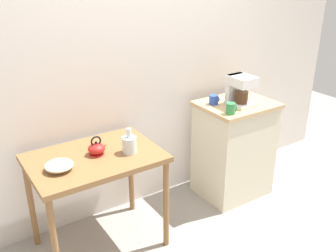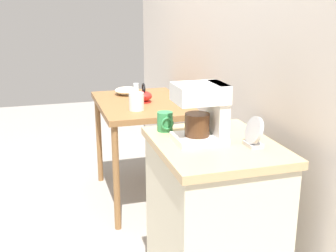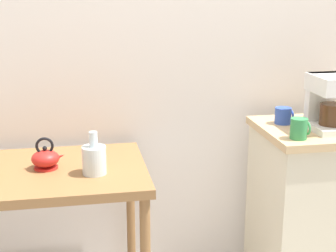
% 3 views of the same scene
% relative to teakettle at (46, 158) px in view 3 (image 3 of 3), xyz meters
% --- Properties ---
extents(back_wall, '(4.40, 0.10, 2.80)m').
position_rel_teakettle_xyz_m(back_wall, '(0.66, 0.42, 0.58)').
color(back_wall, silver).
rests_on(back_wall, ground_plane).
extents(wooden_table, '(0.92, 0.64, 0.78)m').
position_rel_teakettle_xyz_m(wooden_table, '(-0.03, -0.01, -0.14)').
color(wooden_table, olive).
rests_on(wooden_table, ground_plane).
extents(kitchen_counter, '(0.64, 0.52, 0.90)m').
position_rel_teakettle_xyz_m(kitchen_counter, '(1.33, 0.01, -0.37)').
color(kitchen_counter, beige).
rests_on(kitchen_counter, ground_plane).
extents(teakettle, '(0.15, 0.12, 0.14)m').
position_rel_teakettle_xyz_m(teakettle, '(0.00, 0.00, 0.00)').
color(teakettle, red).
rests_on(teakettle, wooden_table).
extents(glass_carafe_vase, '(0.10, 0.10, 0.19)m').
position_rel_teakettle_xyz_m(glass_carafe_vase, '(0.21, -0.10, 0.02)').
color(glass_carafe_vase, silver).
rests_on(glass_carafe_vase, wooden_table).
extents(coffee_maker, '(0.18, 0.22, 0.26)m').
position_rel_teakettle_xyz_m(coffee_maker, '(1.30, -0.04, 0.22)').
color(coffee_maker, white).
rests_on(coffee_maker, kitchen_counter).
extents(mug_blue, '(0.09, 0.08, 0.08)m').
position_rel_teakettle_xyz_m(mug_blue, '(1.14, 0.10, 0.12)').
color(mug_blue, '#2D4CAD').
rests_on(mug_blue, kitchen_counter).
extents(mug_tall_green, '(0.08, 0.07, 0.09)m').
position_rel_teakettle_xyz_m(mug_tall_green, '(1.10, -0.16, 0.12)').
color(mug_tall_green, '#338C4C').
rests_on(mug_tall_green, kitchen_counter).
extents(table_clock, '(0.12, 0.06, 0.13)m').
position_rel_teakettle_xyz_m(table_clock, '(1.42, 0.14, 0.13)').
color(table_clock, '#B2B5BA').
rests_on(table_clock, kitchen_counter).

